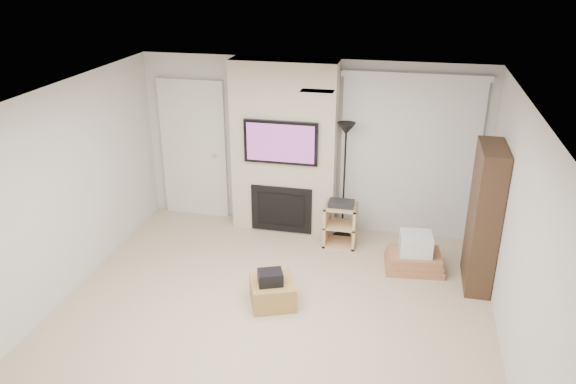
% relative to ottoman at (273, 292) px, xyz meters
% --- Properties ---
extents(floor, '(5.00, 5.50, 0.00)m').
position_rel_ottoman_xyz_m(floor, '(0.03, -0.51, -0.15)').
color(floor, '#C7AF8E').
rests_on(floor, ground).
extents(ceiling, '(5.00, 5.50, 0.00)m').
position_rel_ottoman_xyz_m(ceiling, '(0.03, -0.51, 2.35)').
color(ceiling, white).
rests_on(ceiling, wall_back).
extents(wall_back, '(5.00, 0.00, 2.50)m').
position_rel_ottoman_xyz_m(wall_back, '(0.03, 2.24, 1.10)').
color(wall_back, silver).
rests_on(wall_back, ground).
extents(wall_left, '(0.00, 5.50, 2.50)m').
position_rel_ottoman_xyz_m(wall_left, '(-2.47, -0.51, 1.10)').
color(wall_left, silver).
rests_on(wall_left, ground).
extents(wall_right, '(0.00, 5.50, 2.50)m').
position_rel_ottoman_xyz_m(wall_right, '(2.53, -0.51, 1.10)').
color(wall_right, silver).
rests_on(wall_right, ground).
extents(hvac_vent, '(0.35, 0.18, 0.01)m').
position_rel_ottoman_xyz_m(hvac_vent, '(0.43, 0.29, 2.35)').
color(hvac_vent, silver).
rests_on(hvac_vent, ceiling).
extents(ottoman, '(0.65, 0.65, 0.30)m').
position_rel_ottoman_xyz_m(ottoman, '(0.00, 0.00, 0.00)').
color(ottoman, '#A67F40').
rests_on(ottoman, floor).
extents(black_bag, '(0.34, 0.31, 0.16)m').
position_rel_ottoman_xyz_m(black_bag, '(-0.01, -0.05, 0.23)').
color(black_bag, black).
rests_on(black_bag, ottoman).
extents(fireplace_wall, '(1.50, 0.47, 2.50)m').
position_rel_ottoman_xyz_m(fireplace_wall, '(-0.32, 2.03, 1.09)').
color(fireplace_wall, beige).
rests_on(fireplace_wall, floor).
extents(entry_door, '(1.02, 0.11, 2.14)m').
position_rel_ottoman_xyz_m(entry_door, '(-1.77, 2.20, 0.90)').
color(entry_door, silver).
rests_on(entry_door, floor).
extents(vertical_blinds, '(1.98, 0.10, 2.37)m').
position_rel_ottoman_xyz_m(vertical_blinds, '(1.43, 2.19, 1.12)').
color(vertical_blinds, silver).
rests_on(vertical_blinds, floor).
extents(floor_lamp, '(0.25, 0.25, 1.72)m').
position_rel_ottoman_xyz_m(floor_lamp, '(0.58, 1.87, 1.20)').
color(floor_lamp, black).
rests_on(floor_lamp, floor).
extents(av_stand, '(0.45, 0.38, 0.66)m').
position_rel_ottoman_xyz_m(av_stand, '(0.58, 1.64, 0.20)').
color(av_stand, tan).
rests_on(av_stand, floor).
extents(box_stack, '(0.80, 0.63, 0.50)m').
position_rel_ottoman_xyz_m(box_stack, '(1.62, 1.18, 0.04)').
color(box_stack, '#A77149').
rests_on(box_stack, floor).
extents(bookshelf, '(0.30, 0.80, 1.80)m').
position_rel_ottoman_xyz_m(bookshelf, '(2.37, 1.00, 0.75)').
color(bookshelf, '#342316').
rests_on(bookshelf, floor).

